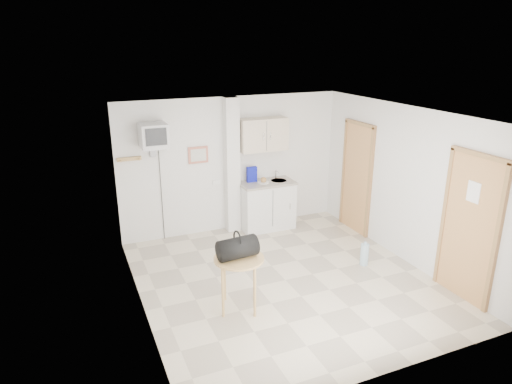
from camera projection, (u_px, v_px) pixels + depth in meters
name	position (u px, v px, depth m)	size (l,w,h in m)	color
ground	(285.00, 280.00, 6.88)	(4.50, 4.50, 0.00)	beige
room_envelope	(300.00, 179.00, 6.56)	(4.24, 4.54, 2.55)	white
kitchenette	(266.00, 187.00, 8.59)	(1.03, 0.58, 2.10)	silver
crt_television	(154.00, 137.00, 7.49)	(0.44, 0.45, 2.15)	slate
round_table	(239.00, 264.00, 5.97)	(0.66, 0.66, 0.75)	#A4844A
duffel_bag	(237.00, 248.00, 5.88)	(0.54, 0.33, 0.38)	black
water_bottle	(364.00, 254.00, 7.31)	(0.13, 0.13, 0.40)	#A1C2D5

